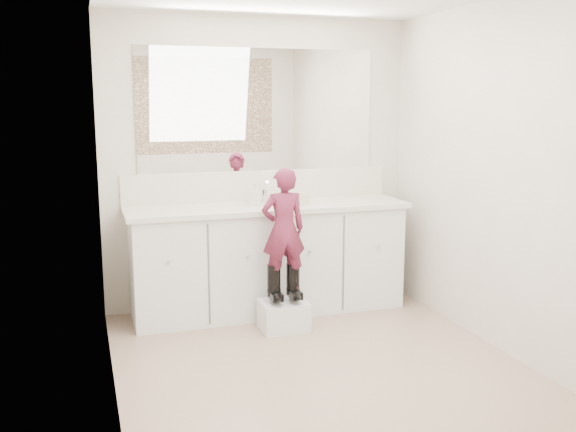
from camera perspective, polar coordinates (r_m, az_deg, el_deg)
name	(u,v)px	position (r m, az deg, el deg)	size (l,w,h in m)	color
floor	(322,367)	(4.31, 3.00, -13.29)	(3.00, 3.00, 0.00)	#89705A
wall_back	(259,163)	(5.40, -2.62, 4.71)	(2.60, 2.60, 0.00)	#C0B5A4
wall_front	(458,232)	(2.66, 14.91, -1.38)	(2.60, 2.60, 0.00)	#C0B5A4
wall_left	(106,195)	(3.72, -15.86, 1.82)	(3.00, 3.00, 0.00)	#C0B5A4
wall_right	(501,178)	(4.62, 18.41, 3.25)	(3.00, 3.00, 0.00)	#C0B5A4
vanity_cabinet	(268,260)	(5.27, -1.75, -3.97)	(2.20, 0.55, 0.85)	silver
countertop	(269,207)	(5.17, -1.73, 0.78)	(2.28, 0.58, 0.04)	beige
backsplash	(259,185)	(5.41, -2.57, 2.75)	(2.28, 0.03, 0.25)	beige
mirror	(259,110)	(5.37, -2.63, 9.38)	(2.00, 0.02, 1.00)	white
dot_panel	(462,119)	(2.62, 15.25, 8.35)	(2.00, 0.01, 1.20)	#472819
faucet	(263,196)	(5.31, -2.24, 1.80)	(0.08, 0.08, 0.10)	silver
cup	(305,199)	(5.20, 1.50, 1.55)	(0.09, 0.09, 0.09)	beige
soap_bottle	(255,194)	(5.13, -2.93, 1.95)	(0.08, 0.08, 0.18)	beige
step_stool	(284,315)	(4.92, -0.40, -8.83)	(0.35, 0.29, 0.22)	silver
boot_left	(274,284)	(4.82, -1.26, -6.04)	(0.11, 0.19, 0.29)	black
boot_right	(293,282)	(4.87, 0.44, -5.89)	(0.11, 0.19, 0.29)	black
toddler	(283,229)	(4.75, -0.41, -1.19)	(0.33, 0.22, 0.91)	#9A2F53
toothbrush	(292,216)	(4.75, 0.39, -0.03)	(0.01, 0.01, 0.14)	#DB5591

